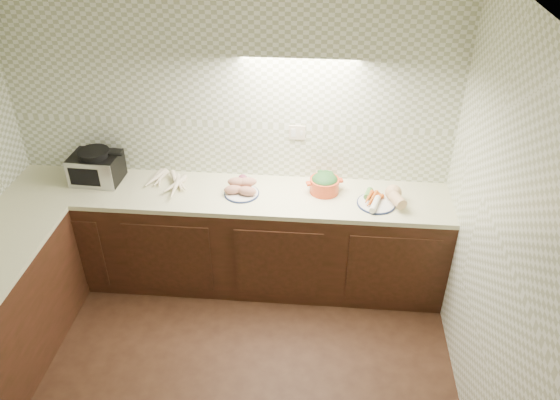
# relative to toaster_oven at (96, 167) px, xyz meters

# --- Properties ---
(room) EXTENTS (3.60, 3.60, 2.60)m
(room) POSITION_rel_toaster_oven_xyz_m (1.10, -1.60, 0.60)
(room) COLOR black
(room) RESTS_ON ground
(counter) EXTENTS (3.60, 3.60, 0.90)m
(counter) POSITION_rel_toaster_oven_xyz_m (0.41, -0.92, -0.58)
(counter) COLOR black
(counter) RESTS_ON ground
(toaster_oven) EXTENTS (0.40, 0.32, 0.28)m
(toaster_oven) POSITION_rel_toaster_oven_xyz_m (0.00, 0.00, 0.00)
(toaster_oven) COLOR black
(toaster_oven) RESTS_ON counter
(parsnip_pile) EXTENTS (0.28, 0.44, 0.09)m
(parsnip_pile) POSITION_rel_toaster_oven_xyz_m (0.49, -0.06, -0.10)
(parsnip_pile) COLOR #F5EAC3
(parsnip_pile) RESTS_ON counter
(sweet_potato_plate) EXTENTS (0.28, 0.28, 0.13)m
(sweet_potato_plate) POSITION_rel_toaster_oven_xyz_m (1.22, -0.10, -0.08)
(sweet_potato_plate) COLOR #162045
(sweet_potato_plate) RESTS_ON counter
(onion_bowl) EXTENTS (0.14, 0.14, 0.10)m
(onion_bowl) POSITION_rel_toaster_oven_xyz_m (1.23, 0.02, -0.09)
(onion_bowl) COLOR black
(onion_bowl) RESTS_ON counter
(dutch_oven) EXTENTS (0.30, 0.30, 0.17)m
(dutch_oven) POSITION_rel_toaster_oven_xyz_m (1.88, -0.02, -0.05)
(dutch_oven) COLOR #D3421C
(dutch_oven) RESTS_ON counter
(veg_plate) EXTENTS (0.38, 0.37, 0.14)m
(veg_plate) POSITION_rel_toaster_oven_xyz_m (2.36, -0.13, -0.08)
(veg_plate) COLOR #162045
(veg_plate) RESTS_ON counter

